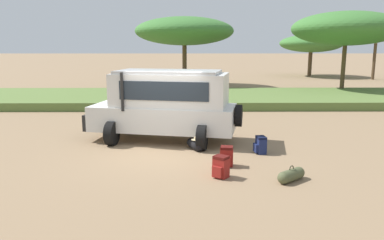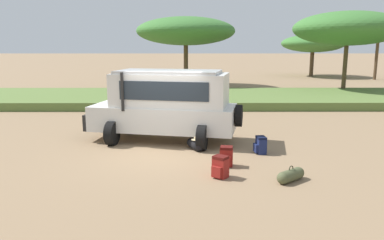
{
  "view_description": "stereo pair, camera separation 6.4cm",
  "coord_description": "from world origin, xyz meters",
  "views": [
    {
      "loc": [
        0.82,
        -11.13,
        3.24
      ],
      "look_at": [
        0.94,
        0.2,
        1.0
      ],
      "focal_mm": 35.0,
      "sensor_mm": 36.0,
      "label": 1
    },
    {
      "loc": [
        0.88,
        -11.13,
        3.24
      ],
      "look_at": [
        0.94,
        0.2,
        1.0
      ],
      "focal_mm": 35.0,
      "sensor_mm": 36.0,
      "label": 2
    }
  ],
  "objects": [
    {
      "name": "acacia_tree_left_mid",
      "position": [
        0.55,
        19.06,
        4.39
      ],
      "size": [
        7.74,
        8.44,
        5.5
      ],
      "color": "brown",
      "rests_on": "ground_plane"
    },
    {
      "name": "acacia_tree_centre_back",
      "position": [
        11.26,
        14.07,
        4.37
      ],
      "size": [
        7.11,
        7.0,
        5.49
      ],
      "color": "brown",
      "rests_on": "ground_plane"
    },
    {
      "name": "duffel_bag_soft_canvas",
      "position": [
        3.34,
        -2.47,
        0.15
      ],
      "size": [
        0.77,
        0.68,
        0.4
      ],
      "color": "#4C5133",
      "rests_on": "ground_plane"
    },
    {
      "name": "duffel_bag_low_black_case",
      "position": [
        1.05,
        0.41,
        0.17
      ],
      "size": [
        0.54,
        0.81,
        0.44
      ],
      "color": "black",
      "rests_on": "ground_plane"
    },
    {
      "name": "backpack_beside_front_wheel",
      "position": [
        1.87,
        -1.28,
        0.27
      ],
      "size": [
        0.39,
        0.43,
        0.55
      ],
      "color": "maroon",
      "rests_on": "ground_plane"
    },
    {
      "name": "ground_plane",
      "position": [
        0.0,
        0.0,
        0.0
      ],
      "size": [
        320.0,
        320.0,
        0.0
      ],
      "primitive_type": "plane",
      "color": "#8C7051"
    },
    {
      "name": "acacia_tree_far_right",
      "position": [
        19.08,
        25.74,
        4.54
      ],
      "size": [
        4.86,
        4.26,
        5.34
      ],
      "color": "brown",
      "rests_on": "ground_plane"
    },
    {
      "name": "acacia_tree_right_mid",
      "position": [
        14.13,
        29.9,
        3.52
      ],
      "size": [
        6.7,
        7.12,
        4.48
      ],
      "color": "brown",
      "rests_on": "ground_plane"
    },
    {
      "name": "backpack_near_rear_wheel",
      "position": [
        1.64,
        -2.18,
        0.27
      ],
      "size": [
        0.46,
        0.47,
        0.56
      ],
      "color": "maroon",
      "rests_on": "ground_plane"
    },
    {
      "name": "backpack_cluster_center",
      "position": [
        3.04,
        -0.04,
        0.26
      ],
      "size": [
        0.4,
        0.42,
        0.53
      ],
      "color": "navy",
      "rests_on": "ground_plane"
    },
    {
      "name": "safari_vehicle",
      "position": [
        0.07,
        1.59,
        1.29
      ],
      "size": [
        5.48,
        3.36,
        2.44
      ],
      "color": "silver",
      "rests_on": "ground_plane"
    },
    {
      "name": "grass_bank",
      "position": [
        0.0,
        10.93,
        0.22
      ],
      "size": [
        120.0,
        7.0,
        0.44
      ],
      "color": "#5B7538",
      "rests_on": "ground_plane"
    }
  ]
}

